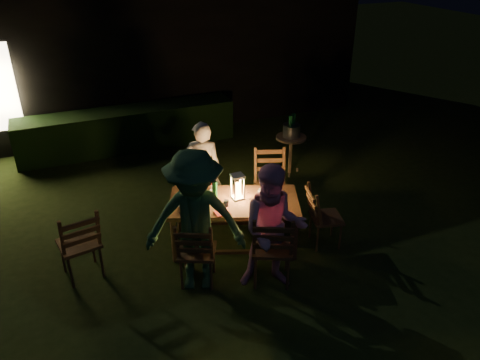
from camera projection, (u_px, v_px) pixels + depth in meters
name	position (u px, v px, depth m)	size (l,w,h in m)	color
garden_envelope	(124.00, 43.00, 10.83)	(40.00, 40.00, 3.20)	black
dining_table	(234.00, 205.00, 6.19)	(1.89, 1.41, 0.71)	#432C16
chair_near_left	(198.00, 262.00, 5.66)	(0.59, 0.61, 0.97)	#432C16
chair_near_right	(272.00, 259.00, 5.66)	(0.65, 0.66, 1.06)	#432C16
chair_far_left	(204.00, 200.00, 7.03)	(0.56, 0.57, 0.90)	#432C16
chair_far_right	(270.00, 196.00, 7.03)	(0.62, 0.64, 1.06)	#432C16
chair_end	(324.00, 226.00, 6.38)	(0.53, 0.51, 0.92)	#432C16
chair_spare	(82.00, 255.00, 5.76)	(0.54, 0.57, 1.04)	#432C16
person_house_side	(203.00, 170.00, 6.85)	(0.55, 0.36, 1.50)	beige
person_opp_right	(274.00, 229.00, 5.40)	(0.78, 0.61, 1.60)	#E49DC6
person_opp_left	(195.00, 223.00, 5.34)	(1.16, 0.67, 1.80)	#32653A
lantern	(238.00, 188.00, 6.13)	(0.16, 0.16, 0.35)	white
plate_far_left	(193.00, 192.00, 6.34)	(0.25, 0.25, 0.01)	white
plate_near_left	(191.00, 209.00, 5.95)	(0.25, 0.25, 0.01)	white
plate_far_right	(267.00, 191.00, 6.36)	(0.25, 0.25, 0.01)	white
plate_near_right	(269.00, 208.00, 5.97)	(0.25, 0.25, 0.01)	white
wineglass_a	(212.00, 185.00, 6.36)	(0.06, 0.06, 0.18)	#59070F
wineglass_b	(178.00, 200.00, 6.00)	(0.06, 0.06, 0.18)	#59070F
wineglass_c	(258.00, 205.00, 5.88)	(0.06, 0.06, 0.18)	#59070F
wineglass_d	(280.00, 187.00, 6.29)	(0.06, 0.06, 0.18)	#59070F
wineglass_e	(226.00, 206.00, 5.85)	(0.06, 0.06, 0.18)	silver
bottle_table	(215.00, 191.00, 6.09)	(0.07, 0.07, 0.28)	#0F471E
napkin_left	(222.00, 213.00, 5.87)	(0.18, 0.14, 0.01)	red
napkin_right	(278.00, 211.00, 5.90)	(0.18, 0.14, 0.01)	red
phone	(185.00, 213.00, 5.88)	(0.14, 0.07, 0.01)	black
side_table	(291.00, 141.00, 8.14)	(0.53, 0.53, 0.71)	brown
ice_bucket	(292.00, 130.00, 8.05)	(0.30, 0.30, 0.22)	#A5A8AD
bottle_bucket_a	(290.00, 129.00, 7.98)	(0.07, 0.07, 0.32)	#0F471E
bottle_bucket_b	(293.00, 127.00, 8.07)	(0.07, 0.07, 0.32)	#0F471E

